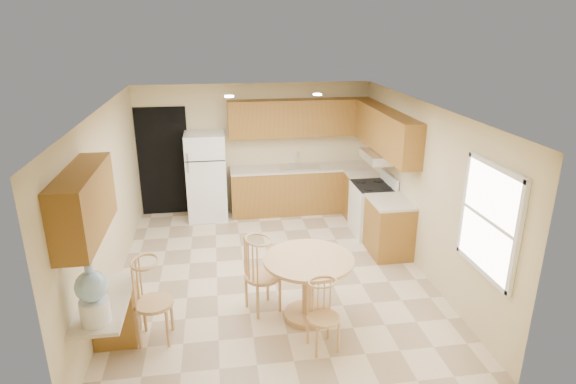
{
  "coord_description": "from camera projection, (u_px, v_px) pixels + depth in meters",
  "views": [
    {
      "loc": [
        -0.74,
        -6.39,
        3.58
      ],
      "look_at": [
        0.29,
        0.3,
        1.18
      ],
      "focal_mm": 30.0,
      "sensor_mm": 36.0,
      "label": 1
    }
  ],
  "objects": [
    {
      "name": "base_cab_right_a",
      "position": [
        362.0,
        198.0,
        9.11
      ],
      "size": [
        0.6,
        0.59,
        0.87
      ],
      "primitive_type": "cube",
      "color": "olive",
      "rests_on": "floor"
    },
    {
      "name": "base_cab_right_b",
      "position": [
        389.0,
        228.0,
        7.76
      ],
      "size": [
        0.6,
        0.8,
        0.87
      ],
      "primitive_type": "cube",
      "color": "olive",
      "rests_on": "floor"
    },
    {
      "name": "wall_left",
      "position": [
        106.0,
        204.0,
        6.51
      ],
      "size": [
        0.02,
        5.5,
        2.5
      ],
      "primitive_type": "cube",
      "color": "#C8B487",
      "rests_on": "floor"
    },
    {
      "name": "window",
      "position": [
        490.0,
        220.0,
        5.34
      ],
      "size": [
        0.06,
        1.12,
        1.3
      ],
      "color": "white",
      "rests_on": "wall_right"
    },
    {
      "name": "dining_table",
      "position": [
        308.0,
        279.0,
        6.01
      ],
      "size": [
        1.13,
        1.13,
        0.83
      ],
      "rotation": [
        0.0,
        0.0,
        0.05
      ],
      "color": "tan",
      "rests_on": "floor"
    },
    {
      "name": "chair_table_a",
      "position": [
        263.0,
        271.0,
        6.05
      ],
      "size": [
        0.45,
        0.58,
        1.02
      ],
      "rotation": [
        0.0,
        0.0,
        -1.18
      ],
      "color": "tan",
      "rests_on": "floor"
    },
    {
      "name": "water_crock",
      "position": [
        93.0,
        296.0,
        4.67
      ],
      "size": [
        0.31,
        0.31,
        0.65
      ],
      "color": "white",
      "rests_on": "desk_top"
    },
    {
      "name": "wall_back",
      "position": [
        255.0,
        148.0,
        9.39
      ],
      "size": [
        4.5,
        0.02,
        2.5
      ],
      "primitive_type": "cube",
      "color": "#C8B487",
      "rests_on": "floor"
    },
    {
      "name": "stove",
      "position": [
        372.0,
        209.0,
        8.47
      ],
      "size": [
        0.65,
        0.76,
        1.09
      ],
      "color": "white",
      "rests_on": "floor"
    },
    {
      "name": "can_light_a",
      "position": [
        229.0,
        96.0,
        7.47
      ],
      "size": [
        0.14,
        0.14,
        0.02
      ],
      "primitive_type": "cylinder",
      "color": "white",
      "rests_on": "ceiling"
    },
    {
      "name": "counter_right_a",
      "position": [
        363.0,
        175.0,
        8.96
      ],
      "size": [
        0.63,
        0.59,
        0.04
      ],
      "primitive_type": "cube",
      "color": "beige",
      "rests_on": "base_cab_right_a"
    },
    {
      "name": "upper_cab_right",
      "position": [
        386.0,
        131.0,
        8.06
      ],
      "size": [
        0.33,
        2.42,
        0.7
      ],
      "primitive_type": "cube",
      "color": "olive",
      "rests_on": "wall_right"
    },
    {
      "name": "upper_cab_left",
      "position": [
        84.0,
        204.0,
        4.84
      ],
      "size": [
        0.33,
        1.4,
        0.7
      ],
      "primitive_type": "cube",
      "color": "olive",
      "rests_on": "wall_left"
    },
    {
      "name": "ceiling",
      "position": [
        270.0,
        107.0,
        6.41
      ],
      "size": [
        4.5,
        5.5,
        0.02
      ],
      "primitive_type": "cube",
      "color": "white",
      "rests_on": "wall_back"
    },
    {
      "name": "counter_back",
      "position": [
        301.0,
        168.0,
        9.36
      ],
      "size": [
        2.75,
        0.63,
        0.04
      ],
      "primitive_type": "cube",
      "color": "beige",
      "rests_on": "base_cab_back"
    },
    {
      "name": "can_light_b",
      "position": [
        317.0,
        94.0,
        7.67
      ],
      "size": [
        0.14,
        0.14,
        0.02
      ],
      "primitive_type": "cylinder",
      "color": "white",
      "rests_on": "ceiling"
    },
    {
      "name": "counter_right_b",
      "position": [
        391.0,
        202.0,
        7.6
      ],
      "size": [
        0.63,
        0.8,
        0.04
      ],
      "primitive_type": "cube",
      "color": "beige",
      "rests_on": "base_cab_right_b"
    },
    {
      "name": "floor",
      "position": [
        272.0,
        273.0,
        7.25
      ],
      "size": [
        5.5,
        5.5,
        0.0
      ],
      "primitive_type": "plane",
      "color": "beige",
      "rests_on": "ground"
    },
    {
      "name": "desk_top",
      "position": [
        105.0,
        303.0,
        5.13
      ],
      "size": [
        0.5,
        1.2,
        0.04
      ],
      "primitive_type": "cube",
      "color": "beige",
      "rests_on": "desk_pedestal"
    },
    {
      "name": "wall_right",
      "position": [
        421.0,
        188.0,
        7.15
      ],
      "size": [
        0.02,
        5.5,
        2.5
      ],
      "primitive_type": "cube",
      "color": "#C8B487",
      "rests_on": "floor"
    },
    {
      "name": "upper_cab_back",
      "position": [
        300.0,
        118.0,
        9.17
      ],
      "size": [
        2.75,
        0.33,
        0.7
      ],
      "primitive_type": "cube",
      "color": "olive",
      "rests_on": "wall_back"
    },
    {
      "name": "base_cab_back",
      "position": [
        301.0,
        190.0,
        9.51
      ],
      "size": [
        2.75,
        0.6,
        0.87
      ],
      "primitive_type": "cube",
      "color": "olive",
      "rests_on": "floor"
    },
    {
      "name": "range_hood",
      "position": [
        380.0,
        157.0,
        8.16
      ],
      "size": [
        0.5,
        0.76,
        0.14
      ],
      "primitive_type": "cube",
      "color": "silver",
      "rests_on": "upper_cab_right"
    },
    {
      "name": "chair_table_b",
      "position": [
        325.0,
        314.0,
        5.35
      ],
      "size": [
        0.37,
        0.39,
        0.84
      ],
      "rotation": [
        0.0,
        0.0,
        3.34
      ],
      "color": "tan",
      "rests_on": "floor"
    },
    {
      "name": "wall_front",
      "position": [
        308.0,
        299.0,
        4.27
      ],
      "size": [
        4.5,
        0.02,
        2.5
      ],
      "primitive_type": "cube",
      "color": "#C8B487",
      "rests_on": "floor"
    },
    {
      "name": "chair_desk",
      "position": [
        152.0,
        297.0,
        5.46
      ],
      "size": [
        0.45,
        0.59,
        1.02
      ],
      "rotation": [
        0.0,
        0.0,
        -1.64
      ],
      "color": "tan",
      "rests_on": "floor"
    },
    {
      "name": "sink",
      "position": [
        300.0,
        167.0,
        9.35
      ],
      "size": [
        0.78,
        0.44,
        0.01
      ],
      "primitive_type": "cube",
      "color": "silver",
      "rests_on": "counter_back"
    },
    {
      "name": "doorway",
      "position": [
        164.0,
        162.0,
        9.2
      ],
      "size": [
        0.9,
        0.02,
        2.1
      ],
      "primitive_type": "cube",
      "color": "black",
      "rests_on": "floor"
    },
    {
      "name": "refrigerator",
      "position": [
        206.0,
        176.0,
        9.07
      ],
      "size": [
        0.73,
        0.71,
        1.65
      ],
      "color": "white",
      "rests_on": "floor"
    },
    {
      "name": "desk_pedestal",
      "position": [
        116.0,
        314.0,
        5.61
      ],
      "size": [
        0.48,
        0.42,
        0.72
      ],
      "primitive_type": "cube",
      "color": "olive",
      "rests_on": "floor"
    }
  ]
}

